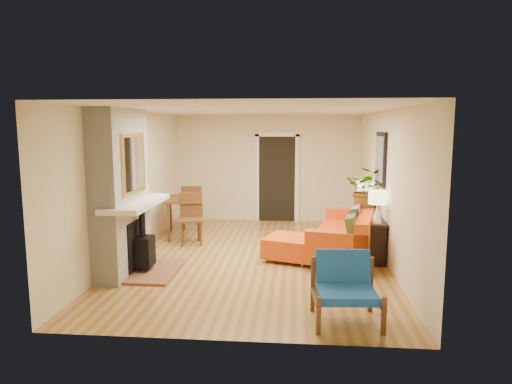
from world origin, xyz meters
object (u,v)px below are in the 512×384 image
Objects in this scene: ottoman at (290,246)px; blue_chair at (345,284)px; console_table at (369,222)px; sofa at (349,234)px; dining_table at (188,205)px; lamp_far at (365,191)px; lamp_near at (377,203)px; houseplant at (368,189)px.

blue_chair is (0.70, -2.45, 0.20)m from ottoman.
ottoman is 0.55× the size of console_table.
console_table is (0.38, 0.19, 0.18)m from sofa.
dining_table is 3.68m from lamp_far.
dining_table is at bearing 164.48° from console_table.
lamp_far is (0.75, 3.70, 0.62)m from blue_chair.
blue_chair is 1.53× the size of lamp_near.
sofa is 1.29× the size of dining_table.
blue_chair is at bearing -54.13° from dining_table.
ottoman is 1.87× the size of lamp_far.
ottoman is 1.18× the size of houseplant.
ottoman is 1.87× the size of lamp_near.
lamp_near is (1.44, -0.19, 0.83)m from ottoman.
blue_chair reaches higher than ottoman.
dining_table is at bearing 175.29° from lamp_far.
lamp_near is 1.44m from lamp_far.
lamp_near reaches higher than blue_chair.
lamp_near reaches higher than console_table.
ottoman is 2.55m from blue_chair.
lamp_near is at bearing -90.00° from lamp_far.
ottoman is at bearing 105.88° from blue_chair.
sofa is 3.49m from dining_table.
sofa is 1.18m from lamp_far.
blue_chair is at bearing -108.31° from lamp_near.
console_table is at bearing -90.00° from lamp_far.
ottoman is 0.53× the size of dining_table.
sofa is at bearing -153.00° from console_table.
blue_chair is at bearing -104.04° from console_table.
houseplant is (3.63, -0.75, 0.49)m from dining_table.
sofa is at bearing -128.97° from houseplant.
sofa reaches higher than console_table.
sofa is 2.90× the size of houseplant.
lamp_far is at bearing 88.72° from houseplant.
houseplant is at bearing 90.58° from lamp_near.
dining_table is 3.74m from houseplant.
lamp_near is at bearing -7.36° from ottoman.
dining_table is 4.06m from lamp_near.
lamp_near reaches higher than dining_table.
blue_chair is (-0.37, -2.80, 0.04)m from sofa.
blue_chair is 3.41m from houseplant.
dining_table is at bearing 125.87° from blue_chair.
dining_table is at bearing 168.38° from houseplant.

